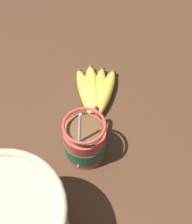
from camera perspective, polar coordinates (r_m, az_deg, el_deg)
table at (r=72.16cm, az=1.71°, el=-2.47°), size 110.20×110.20×2.92cm
coffee_mug at (r=63.03cm, az=-1.97°, el=-5.31°), size 12.61×8.60×15.74cm
banana_bunch at (r=74.15cm, az=-0.10°, el=3.62°), size 17.36×11.56×4.04cm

